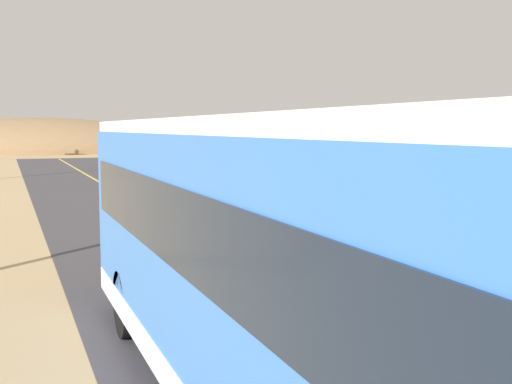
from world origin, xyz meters
TOP-DOWN VIEW (x-y plane):
  - ground_plane at (0.00, 0.00)m, footprint 240.00×240.00m
  - road_surface at (0.00, 0.00)m, footprint 8.00×120.00m
  - road_centre_line at (0.00, 0.00)m, footprint 0.16×117.60m
  - livestock_truck at (1.40, 20.39)m, footprint 2.53×9.70m
  - bus at (-2.23, -1.04)m, footprint 2.54×10.00m
  - distant_hill at (-1.05, 76.57)m, footprint 37.43×17.08m

SIDE VIEW (x-z plane):
  - ground_plane at x=0.00m, z-range 0.00..0.00m
  - distant_hill at x=-1.05m, z-range -4.41..4.41m
  - road_surface at x=0.00m, z-range 0.00..0.02m
  - road_centre_line at x=0.00m, z-range 0.02..0.02m
  - bus at x=-2.23m, z-range 0.14..3.35m
  - livestock_truck at x=1.40m, z-range 0.28..3.30m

